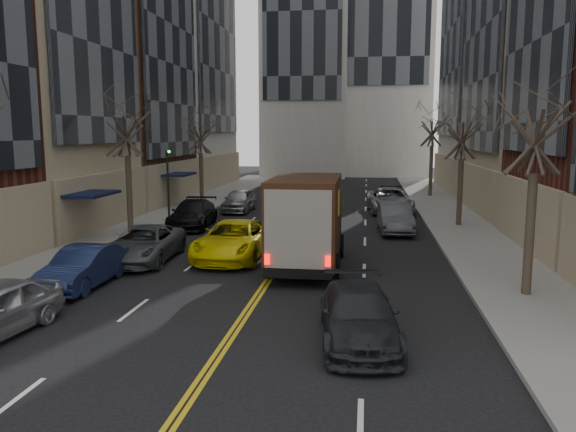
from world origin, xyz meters
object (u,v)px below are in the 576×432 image
ups_truck (307,222)px  pedestrian (264,238)px  observer_sedan (359,315)px  taxi (234,240)px

ups_truck → pedestrian: (-2.08, 1.92, -1.08)m
observer_sedan → taxi: size_ratio=0.86×
observer_sedan → ups_truck: bearing=99.8°
ups_truck → pedestrian: bearing=137.0°
ups_truck → taxi: bearing=159.2°
observer_sedan → taxi: 10.54m
taxi → pedestrian: (1.22, 0.69, -0.03)m
ups_truck → taxi: 3.68m
taxi → observer_sedan: bearing=-57.0°
ups_truck → pedestrian: ups_truck is taller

